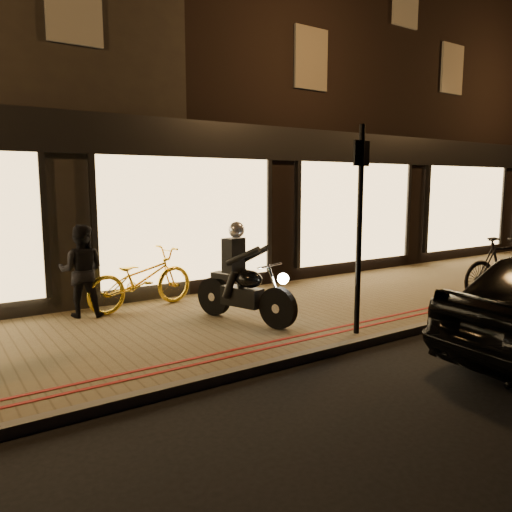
% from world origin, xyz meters
% --- Properties ---
extents(ground, '(90.00, 90.00, 0.00)m').
position_xyz_m(ground, '(0.00, 0.00, 0.00)').
color(ground, black).
rests_on(ground, ground).
extents(sidewalk, '(50.00, 4.00, 0.12)m').
position_xyz_m(sidewalk, '(0.00, 2.00, 0.06)').
color(sidewalk, brown).
rests_on(sidewalk, ground).
extents(kerb_stone, '(50.00, 0.14, 0.12)m').
position_xyz_m(kerb_stone, '(0.00, 0.05, 0.06)').
color(kerb_stone, '#59544C').
rests_on(kerb_stone, ground).
extents(red_kerb_lines, '(50.00, 0.26, 0.01)m').
position_xyz_m(red_kerb_lines, '(0.00, 0.55, 0.12)').
color(red_kerb_lines, maroon).
rests_on(red_kerb_lines, sidewalk).
extents(building_row, '(48.00, 10.11, 8.50)m').
position_xyz_m(building_row, '(-0.00, 8.99, 4.25)').
color(building_row, black).
rests_on(building_row, ground).
extents(motorcycle, '(0.81, 1.88, 1.59)m').
position_xyz_m(motorcycle, '(-0.18, 1.78, 0.73)').
color(motorcycle, black).
rests_on(motorcycle, sidewalk).
extents(sign_post, '(0.35, 0.09, 3.00)m').
position_xyz_m(sign_post, '(0.86, 0.29, 1.80)').
color(sign_post, black).
rests_on(sign_post, sidewalk).
extents(bicycle_gold, '(2.10, 1.01, 1.06)m').
position_xyz_m(bicycle_gold, '(-1.20, 3.47, 0.65)').
color(bicycle_gold, yellow).
rests_on(bicycle_gold, sidewalk).
extents(bicycle_dark, '(2.04, 0.92, 1.18)m').
position_xyz_m(bicycle_dark, '(4.91, 0.40, 0.71)').
color(bicycle_dark, black).
rests_on(bicycle_dark, sidewalk).
extents(person_dark, '(0.92, 0.84, 1.52)m').
position_xyz_m(person_dark, '(-2.20, 3.53, 0.88)').
color(person_dark, black).
rests_on(person_dark, sidewalk).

